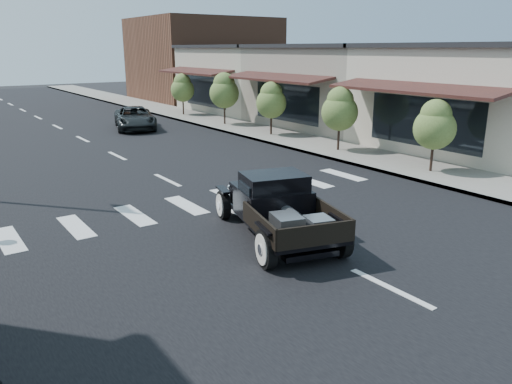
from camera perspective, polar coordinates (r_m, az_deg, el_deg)
ground at (r=12.09m, az=4.23°, el=-5.68°), size 120.00×120.00×0.00m
road at (r=25.13m, az=-17.91°, el=5.09°), size 14.00×80.00×0.02m
road_markings at (r=20.49m, az=-13.67°, el=3.02°), size 12.00×60.00×0.06m
sidewalk_right at (r=28.71m, az=-1.46°, el=7.29°), size 3.00×80.00×0.15m
storefront_near at (r=25.61m, az=25.57°, el=9.58°), size 10.00×9.00×4.50m
storefront_mid at (r=31.06m, az=10.89°, el=11.72°), size 10.00×9.00×4.50m
storefront_far at (r=37.89m, az=0.92°, el=12.75°), size 10.00×9.00×4.50m
far_building_right at (r=46.56m, az=-6.02°, el=14.84°), size 11.00×10.00×7.00m
small_tree_a at (r=19.16m, az=19.65°, el=5.94°), size 1.50×1.50×2.51m
small_tree_b at (r=22.27m, az=9.50°, el=8.14°), size 1.59×1.59×2.65m
small_tree_c at (r=26.04m, az=1.75°, el=9.43°), size 1.56×1.56×2.60m
small_tree_d at (r=29.84m, az=-3.64°, el=10.53°), size 1.72×1.72×2.87m
small_tree_e at (r=34.53m, az=-8.37°, el=10.93°), size 1.57×1.57×2.61m
hotrod_pickup at (r=12.09m, az=2.41°, el=-1.64°), size 3.29×5.01×1.60m
second_car at (r=29.57m, az=-13.68°, el=8.18°), size 3.30×4.92×1.25m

